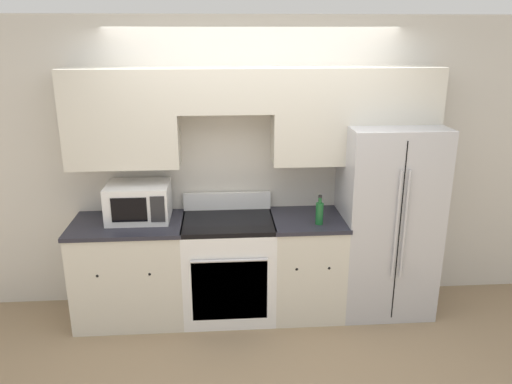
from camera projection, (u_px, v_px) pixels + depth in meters
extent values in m
plane|color=#937A5B|center=(259.00, 329.00, 4.32)|extent=(12.00, 12.00, 0.00)
cube|color=beige|center=(253.00, 165.00, 4.55)|extent=(8.00, 0.06, 2.60)
cube|color=beige|center=(122.00, 118.00, 4.14)|extent=(0.94, 0.33, 0.82)
cube|color=beige|center=(225.00, 90.00, 4.13)|extent=(0.79, 0.33, 0.37)
cube|color=beige|center=(355.00, 116.00, 4.28)|extent=(1.42, 0.33, 0.82)
cube|color=beige|center=(131.00, 272.00, 4.40)|extent=(0.94, 0.62, 0.87)
cube|color=#23232D|center=(127.00, 225.00, 4.27)|extent=(0.96, 0.64, 0.03)
sphere|color=black|center=(97.00, 276.00, 4.06)|extent=(0.03, 0.03, 0.03)
sphere|color=black|center=(150.00, 274.00, 4.09)|extent=(0.03, 0.03, 0.03)
cube|color=beige|center=(306.00, 266.00, 4.51)|extent=(0.61, 0.62, 0.87)
cube|color=#23232D|center=(308.00, 220.00, 4.37)|extent=(0.63, 0.64, 0.03)
sphere|color=black|center=(297.00, 269.00, 4.17)|extent=(0.03, 0.03, 0.03)
sphere|color=black|center=(329.00, 268.00, 4.19)|extent=(0.03, 0.03, 0.03)
cube|color=white|center=(229.00, 269.00, 4.46)|extent=(0.79, 0.62, 0.86)
cube|color=black|center=(230.00, 290.00, 4.19)|extent=(0.63, 0.01, 0.55)
cube|color=black|center=(228.00, 222.00, 4.33)|extent=(0.79, 0.62, 0.04)
cube|color=white|center=(227.00, 201.00, 4.56)|extent=(0.79, 0.04, 0.16)
cylinder|color=silver|center=(229.00, 261.00, 4.08)|extent=(0.63, 0.02, 0.02)
cube|color=#B7B7BC|center=(385.00, 219.00, 4.48)|extent=(0.81, 0.72, 1.71)
cube|color=black|center=(399.00, 234.00, 4.14)|extent=(0.01, 0.01, 1.58)
cylinder|color=#B7B7BC|center=(397.00, 226.00, 4.09)|extent=(0.02, 0.02, 0.94)
cylinder|color=#B7B7BC|center=(405.00, 225.00, 4.09)|extent=(0.02, 0.02, 0.94)
cube|color=white|center=(139.00, 202.00, 4.30)|extent=(0.53, 0.41, 0.32)
cube|color=black|center=(129.00, 210.00, 4.10)|extent=(0.29, 0.01, 0.21)
cube|color=#262628|center=(158.00, 209.00, 4.11)|extent=(0.12, 0.01, 0.22)
cylinder|color=#195928|center=(319.00, 214.00, 4.20)|extent=(0.07, 0.07, 0.19)
cylinder|color=#195928|center=(320.00, 200.00, 4.17)|extent=(0.03, 0.03, 0.05)
cylinder|color=black|center=(320.00, 196.00, 4.16)|extent=(0.03, 0.03, 0.02)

